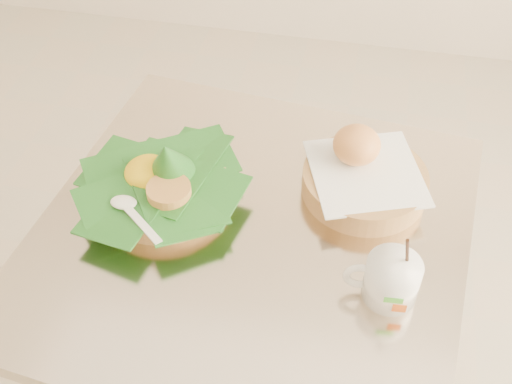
% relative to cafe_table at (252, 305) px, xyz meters
% --- Properties ---
extents(cafe_table, '(0.78, 0.78, 0.75)m').
position_rel_cafe_table_xyz_m(cafe_table, '(0.00, 0.00, 0.00)').
color(cafe_table, gray).
rests_on(cafe_table, floor).
extents(rice_basket, '(0.28, 0.28, 0.14)m').
position_rel_cafe_table_xyz_m(rice_basket, '(-0.16, 0.04, 0.26)').
color(rice_basket, tan).
rests_on(rice_basket, cafe_table).
extents(bread_basket, '(0.24, 0.24, 0.11)m').
position_rel_cafe_table_xyz_m(bread_basket, '(0.17, 0.13, 0.25)').
color(bread_basket, tan).
rests_on(bread_basket, cafe_table).
extents(coffee_mug, '(0.11, 0.09, 0.14)m').
position_rel_cafe_table_xyz_m(coffee_mug, '(0.23, -0.09, 0.26)').
color(coffee_mug, white).
rests_on(coffee_mug, cafe_table).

